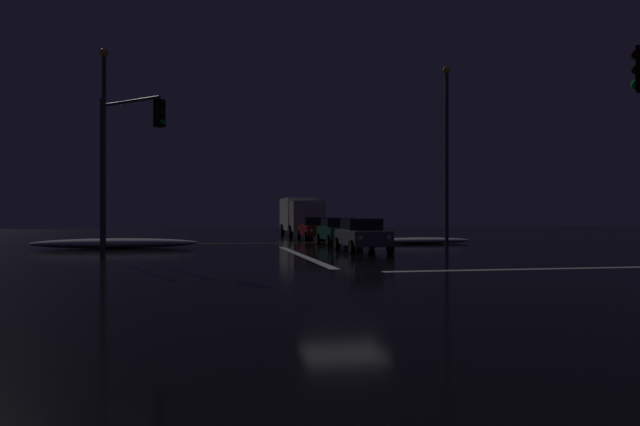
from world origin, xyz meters
name	(u,v)px	position (x,y,z in m)	size (l,w,h in m)	color
ground	(344,274)	(0.00, 0.00, -0.05)	(120.00, 120.00, 0.10)	black
stop_line_north	(302,255)	(0.00, 7.85, 0.00)	(0.35, 13.41, 0.01)	white
centre_line_ns	(271,243)	(0.00, 19.45, 0.00)	(22.00, 0.15, 0.01)	yellow
crosswalk_bar_east	(579,268)	(7.95, 0.00, 0.00)	(13.41, 0.40, 0.01)	white
snow_bank_left_curb	(115,243)	(-8.65, 15.17, 0.26)	(8.51, 1.50, 0.52)	white
snow_bank_right_curb	(420,241)	(8.65, 16.82, 0.19)	(6.32, 1.50, 0.37)	white
sedan_gray	(362,235)	(3.30, 10.17, 0.80)	(2.02, 4.33, 1.57)	slate
sedan_green	(338,231)	(3.65, 16.95, 0.80)	(2.02, 4.33, 1.57)	#14512D
sedan_red	(315,228)	(3.42, 23.21, 0.80)	(2.02, 4.33, 1.57)	maroon
box_truck	(300,215)	(3.64, 30.86, 1.71)	(2.68, 8.28, 3.08)	beige
traffic_signal_nw	(125,147)	(-7.23, 7.23, 4.46)	(2.76, 2.76, 6.54)	#4C4C51
streetlamp_right_near	(447,144)	(8.95, 13.45, 5.64)	(0.44, 0.44, 9.88)	#424247
streetlamp_left_near	(104,135)	(-8.95, 13.45, 5.67)	(0.44, 0.44, 9.93)	#424247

